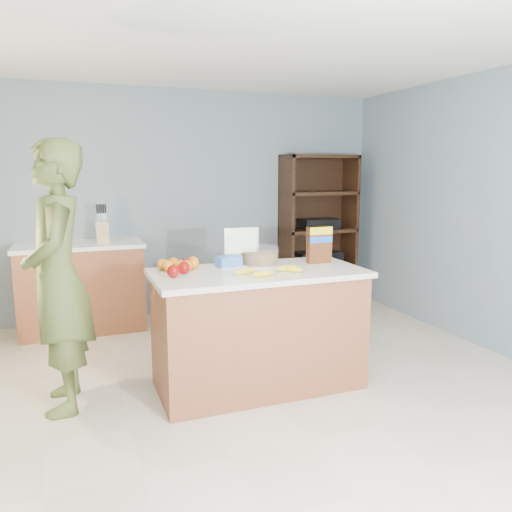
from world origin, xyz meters
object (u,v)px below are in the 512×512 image
object	(u,v)px
person	(58,278)
shelving_unit	(316,233)
cereal_box	(319,242)
tv	(241,243)
counter_peninsula	(258,333)

from	to	relation	value
person	shelving_unit	bearing A→B (deg)	122.61
shelving_unit	cereal_box	bearing A→B (deg)	-117.09
shelving_unit	tv	size ratio (longest dim) A/B	6.38
shelving_unit	person	size ratio (longest dim) A/B	0.98
tv	cereal_box	world-z (taller)	cereal_box
person	cereal_box	xyz separation A→B (m)	(1.94, -0.06, 0.15)
shelving_unit	counter_peninsula	bearing A→B (deg)	-127.11
counter_peninsula	cereal_box	world-z (taller)	cereal_box
counter_peninsula	tv	size ratio (longest dim) A/B	5.53
shelving_unit	cereal_box	distance (m)	2.19
shelving_unit	tv	xyz separation A→B (m)	(-1.57, -1.72, 0.19)
tv	cereal_box	distance (m)	0.62
counter_peninsula	tv	world-z (taller)	tv
tv	cereal_box	xyz separation A→B (m)	(0.58, -0.22, 0.01)
counter_peninsula	shelving_unit	distance (m)	2.61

